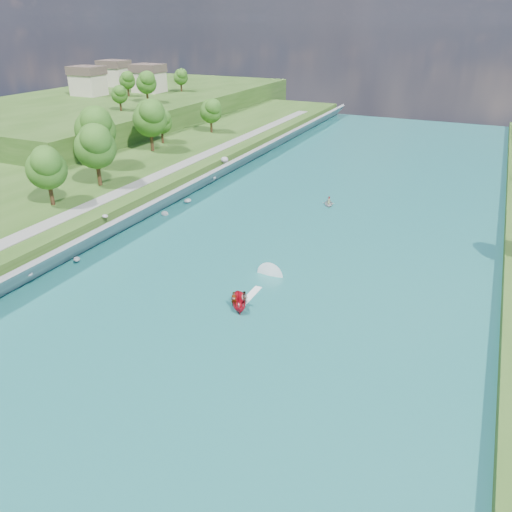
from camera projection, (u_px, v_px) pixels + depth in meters
The scene contains 10 objects.
ground at pixel (191, 357), 49.23m from camera, with size 260.00×260.00×0.00m, color #2D5119.
river_water at pixel (272, 272), 65.56m from camera, with size 55.00×240.00×0.10m, color #1C626A.
berm_west at pixel (0, 205), 83.93m from camera, with size 45.00×240.00×3.50m, color #2D5119.
ridge_west at pixel (126, 109), 156.46m from camera, with size 60.00×120.00×9.00m, color #2D5119.
riprap_bank at pixel (109, 231), 73.85m from camera, with size 4.15×236.00×4.32m.
riverside_path at pixel (78, 211), 76.47m from camera, with size 3.00×200.00×0.10m, color gray.
ridge_houses at pixel (117, 77), 159.11m from camera, with size 29.50×29.50×8.40m.
trees_ridge at pixel (146, 84), 142.01m from camera, with size 19.21×42.44×9.90m.
motorboat at pixel (246, 296), 58.58m from camera, with size 3.60×18.82×2.18m.
raft at pixel (329, 203), 88.75m from camera, with size 3.03×3.59×1.63m.
Camera 1 is at (22.77, -33.63, 30.26)m, focal length 35.00 mm.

